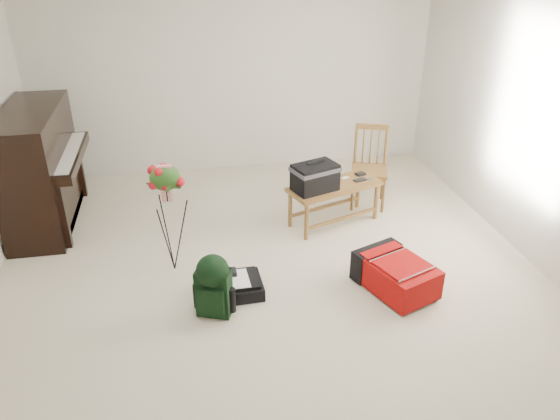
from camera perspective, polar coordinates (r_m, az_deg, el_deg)
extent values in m
cube|color=beige|center=(5.00, -0.75, -7.59)|extent=(5.00, 5.50, 0.01)
cube|color=beige|center=(7.00, -4.80, 14.05)|extent=(5.00, 0.04, 2.50)
cube|color=beige|center=(5.39, 26.60, 7.05)|extent=(0.04, 5.50, 2.50)
cube|color=black|center=(6.25, -23.86, 4.00)|extent=(0.55, 1.50, 1.25)
cube|color=black|center=(6.14, -21.34, 5.18)|extent=(0.28, 1.30, 0.10)
cube|color=white|center=(6.13, -21.41, 5.61)|extent=(0.22, 1.20, 0.02)
cube|color=black|center=(6.46, -22.48, -0.62)|extent=(0.45, 1.30, 0.10)
cube|color=brown|center=(5.80, 5.72, 2.46)|extent=(1.08, 0.71, 0.04)
cylinder|color=brown|center=(5.66, 1.66, -0.63)|extent=(0.04, 0.04, 0.41)
cylinder|color=brown|center=(5.93, 1.02, 0.81)|extent=(0.04, 0.04, 0.41)
cylinder|color=brown|center=(5.89, 10.25, 0.14)|extent=(0.04, 0.04, 0.41)
cylinder|color=brown|center=(6.16, 9.25, 1.49)|extent=(0.04, 0.04, 0.41)
cube|color=brown|center=(6.25, 9.31, 4.08)|extent=(0.50, 0.50, 0.04)
cylinder|color=brown|center=(6.14, 8.17, 1.46)|extent=(0.03, 0.03, 0.41)
cylinder|color=brown|center=(6.43, 7.25, 2.77)|extent=(0.03, 0.03, 0.41)
cylinder|color=brown|center=(6.25, 11.13, 1.70)|extent=(0.03, 0.03, 0.41)
cylinder|color=brown|center=(6.54, 10.09, 2.98)|extent=(0.03, 0.03, 0.41)
cube|color=brown|center=(6.23, 9.12, 8.59)|extent=(0.35, 0.15, 0.06)
cylinder|color=brown|center=(6.25, 7.49, 6.57)|extent=(0.03, 0.03, 0.49)
cylinder|color=brown|center=(6.36, 10.43, 6.72)|extent=(0.03, 0.03, 0.49)
cube|color=#BF080B|center=(4.93, 12.01, -6.63)|extent=(0.68, 0.81, 0.26)
cube|color=black|center=(5.14, 10.95, -5.02)|extent=(0.50, 0.32, 0.28)
cube|color=#BF080B|center=(4.82, 12.39, -5.55)|extent=(0.53, 0.51, 0.02)
cube|color=silver|center=(4.67, 13.28, -6.78)|extent=(0.40, 0.17, 0.01)
cube|color=black|center=(4.85, -4.79, -8.04)|extent=(0.49, 0.40, 0.12)
cube|color=black|center=(4.81, -4.82, -7.34)|extent=(0.43, 0.34, 0.03)
cube|color=white|center=(4.78, -4.58, -7.21)|extent=(0.22, 0.30, 0.01)
cube|color=black|center=(4.83, -5.49, -6.53)|extent=(0.16, 0.10, 0.05)
cube|color=black|center=(4.55, -6.92, -8.51)|extent=(0.32, 0.26, 0.42)
cube|color=black|center=(4.49, -6.80, -9.51)|extent=(0.22, 0.12, 0.24)
sphere|color=black|center=(4.43, -7.07, -6.32)|extent=(0.27, 0.27, 0.27)
cube|color=black|center=(4.63, -7.81, -7.96)|extent=(0.04, 0.04, 0.37)
cube|color=black|center=(4.63, -6.20, -7.81)|extent=(0.04, 0.04, 0.37)
cylinder|color=black|center=(4.87, -11.83, 2.40)|extent=(0.01, 0.01, 0.28)
ellipsoid|color=#29561A|center=(4.83, -11.92, 3.32)|extent=(0.27, 0.19, 0.25)
cube|color=red|center=(4.78, -12.02, 4.16)|extent=(0.13, 0.04, 0.08)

